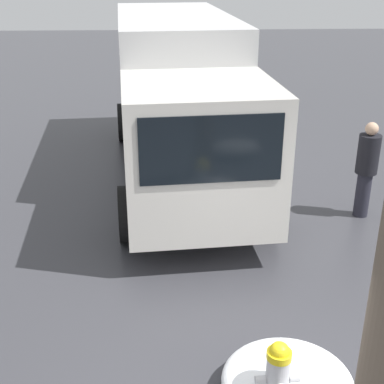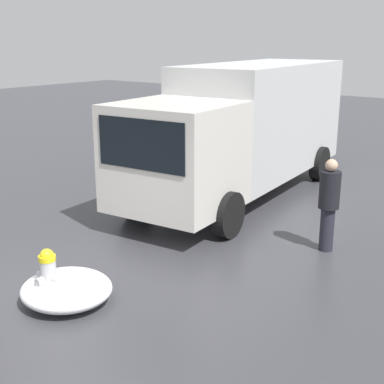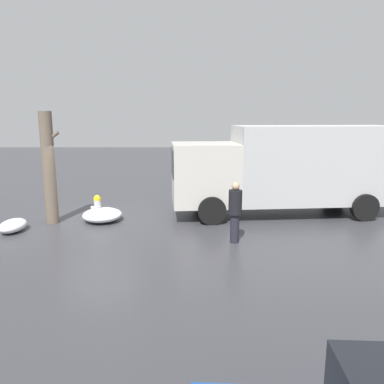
{
  "view_description": "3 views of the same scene",
  "coord_description": "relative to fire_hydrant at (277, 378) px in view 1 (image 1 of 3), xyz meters",
  "views": [
    {
      "loc": [
        -3.93,
        0.98,
        4.14
      ],
      "look_at": [
        3.47,
        0.68,
        0.86
      ],
      "focal_mm": 50.0,
      "sensor_mm": 36.0,
      "label": 1
    },
    {
      "loc": [
        -4.26,
        -5.81,
        3.68
      ],
      "look_at": [
        3.58,
        0.18,
        0.82
      ],
      "focal_mm": 50.0,
      "sensor_mm": 36.0,
      "label": 2
    },
    {
      "loc": [
        3.14,
        -12.07,
        3.38
      ],
      "look_at": [
        3.11,
        -0.24,
        0.99
      ],
      "focal_mm": 35.0,
      "sensor_mm": 36.0,
      "label": 3
    }
  ],
  "objects": [
    {
      "name": "pedestrian",
      "position": [
        4.31,
        -2.29,
        0.48
      ],
      "size": [
        0.36,
        0.36,
        1.67
      ],
      "rotation": [
        0.0,
        0.0,
        5.75
      ],
      "color": "#23232D",
      "rests_on": "ground_plane"
    },
    {
      "name": "snow_pile_curbside",
      "position": [
        0.19,
        -0.15,
        -0.23
      ],
      "size": [
        1.28,
        1.34,
        0.41
      ],
      "color": "white",
      "rests_on": "ground_plane"
    },
    {
      "name": "fire_hydrant",
      "position": [
        0.0,
        0.0,
        0.0
      ],
      "size": [
        0.34,
        0.43,
        0.84
      ],
      "rotation": [
        0.0,
        0.0,
        3.21
      ],
      "color": "#B7B7BC",
      "rests_on": "ground_plane"
    },
    {
      "name": "delivery_truck",
      "position": [
        6.47,
        0.82,
        1.23
      ],
      "size": [
        7.82,
        3.0,
        3.08
      ],
      "rotation": [
        0.0,
        0.0,
        1.66
      ],
      "color": "beige",
      "rests_on": "ground_plane"
    }
  ]
}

